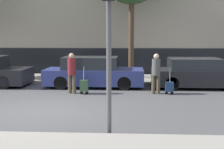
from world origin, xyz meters
name	(u,v)px	position (x,y,z in m)	size (l,w,h in m)	color
ground_plane	(42,111)	(0.00, 0.00, 0.00)	(80.00, 80.00, 0.00)	#4C4C4F
sidewalk_far	(78,78)	(0.00, 7.00, 0.06)	(28.00, 3.00, 0.12)	gray
parked_car_1	(93,73)	(1.11, 4.65, 0.65)	(4.49, 1.78, 1.39)	navy
parked_car_2	(197,74)	(5.83, 4.72, 0.64)	(4.10, 1.91, 1.35)	black
pedestrian_left	(72,71)	(0.42, 3.03, 0.94)	(0.34, 0.34, 1.66)	#4C4233
trolley_left	(84,86)	(0.94, 2.86, 0.35)	(0.34, 0.29, 1.12)	#335138
pedestrian_right	(156,71)	(3.85, 3.14, 0.93)	(0.34, 0.34, 1.64)	#4C4233
trolley_right	(169,87)	(4.39, 3.02, 0.31)	(0.34, 0.29, 1.05)	navy
traffic_light	(109,16)	(2.29, -2.36, 2.81)	(0.28, 0.47, 3.95)	#515154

